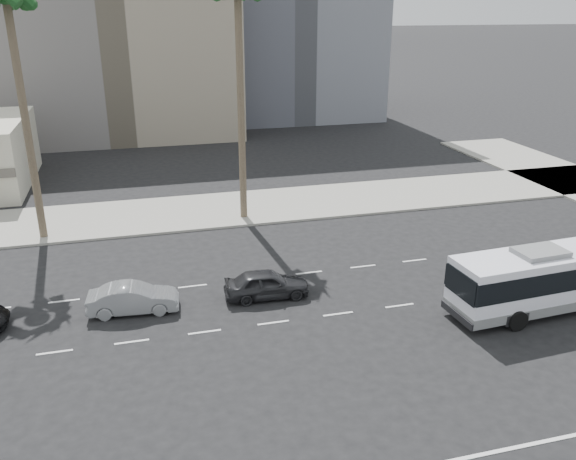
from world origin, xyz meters
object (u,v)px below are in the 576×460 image
object	(u,v)px
city_bus	(561,275)
car_a	(267,284)
car_b	(133,299)
palm_mid	(6,0)

from	to	relation	value
city_bus	car_a	size ratio (longest dim) A/B	2.68
city_bus	car_a	world-z (taller)	city_bus
car_b	palm_mid	world-z (taller)	palm_mid
car_b	city_bus	bearing A→B (deg)	-98.78
car_a	car_b	xyz separation A→B (m)	(-6.12, 0.14, -0.02)
car_a	palm_mid	bearing A→B (deg)	48.88
city_bus	palm_mid	distance (m)	30.39
city_bus	car_b	size ratio (longest dim) A/B	2.67
city_bus	palm_mid	bearing A→B (deg)	144.00
city_bus	car_a	bearing A→B (deg)	157.25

